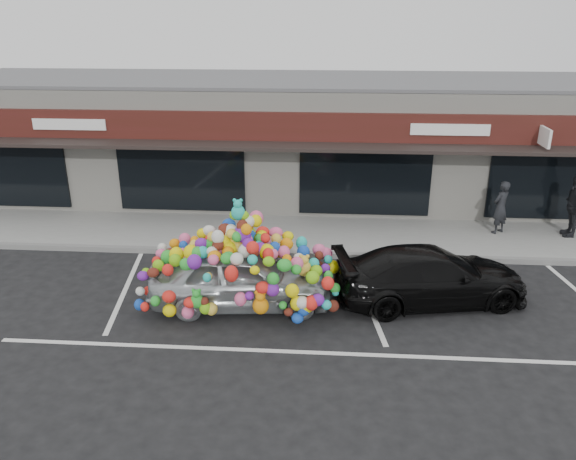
# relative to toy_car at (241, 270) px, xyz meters

# --- Properties ---
(ground) EXTENTS (90.00, 90.00, 0.00)m
(ground) POSITION_rel_toy_car_xyz_m (0.16, 0.37, -0.90)
(ground) COLOR black
(ground) RESTS_ON ground
(shop_building) EXTENTS (24.00, 7.20, 4.31)m
(shop_building) POSITION_rel_toy_car_xyz_m (0.16, 8.81, 1.27)
(shop_building) COLOR silver
(shop_building) RESTS_ON ground
(sidewalk) EXTENTS (26.00, 3.00, 0.15)m
(sidewalk) POSITION_rel_toy_car_xyz_m (0.16, 4.37, -0.82)
(sidewalk) COLOR gray
(sidewalk) RESTS_ON ground
(kerb) EXTENTS (26.00, 0.18, 0.16)m
(kerb) POSITION_rel_toy_car_xyz_m (0.16, 2.87, -0.82)
(kerb) COLOR slate
(kerb) RESTS_ON ground
(parking_stripe_left) EXTENTS (0.73, 4.37, 0.01)m
(parking_stripe_left) POSITION_rel_toy_car_xyz_m (-3.04, 0.57, -0.89)
(parking_stripe_left) COLOR silver
(parking_stripe_left) RESTS_ON ground
(parking_stripe_mid) EXTENTS (0.73, 4.37, 0.01)m
(parking_stripe_mid) POSITION_rel_toy_car_xyz_m (2.96, 0.57, -0.89)
(parking_stripe_mid) COLOR silver
(parking_stripe_mid) RESTS_ON ground
(lane_line) EXTENTS (14.00, 0.12, 0.01)m
(lane_line) POSITION_rel_toy_car_xyz_m (2.16, -1.93, -0.89)
(lane_line) COLOR silver
(lane_line) RESTS_ON ground
(toy_car) EXTENTS (3.08, 4.70, 2.65)m
(toy_car) POSITION_rel_toy_car_xyz_m (0.00, 0.00, 0.00)
(toy_car) COLOR #B6BBC1
(toy_car) RESTS_ON ground
(black_sedan) EXTENTS (2.75, 4.86, 1.33)m
(black_sedan) POSITION_rel_toy_car_xyz_m (4.47, 0.50, -0.23)
(black_sedan) COLOR black
(black_sedan) RESTS_ON ground
(pedestrian_a) EXTENTS (0.71, 0.68, 1.65)m
(pedestrian_a) POSITION_rel_toy_car_xyz_m (7.23, 4.82, 0.08)
(pedestrian_a) COLOR black
(pedestrian_a) RESTS_ON sidewalk
(pedestrian_c) EXTENTS (1.14, 0.52, 1.91)m
(pedestrian_c) POSITION_rel_toy_car_xyz_m (9.34, 4.74, 0.21)
(pedestrian_c) COLOR #28242A
(pedestrian_c) RESTS_ON sidewalk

